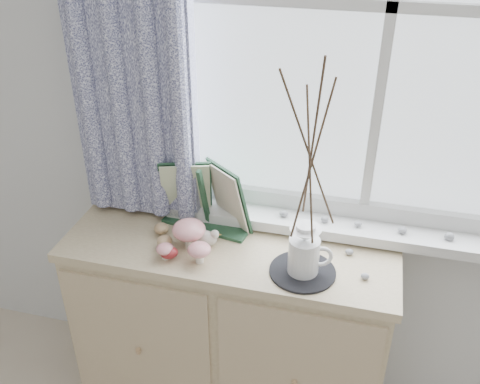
{
  "coord_description": "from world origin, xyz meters",
  "views": [
    {
      "loc": [
        0.27,
        0.26,
        1.99
      ],
      "look_at": [
        -0.1,
        1.7,
        1.1
      ],
      "focal_mm": 40.0,
      "sensor_mm": 36.0,
      "label": 1
    }
  ],
  "objects_px": {
    "botanical_book": "(203,199)",
    "twig_pitcher": "(312,153)",
    "sideboard": "(231,330)",
    "toadstool_cluster": "(189,237)"
  },
  "relations": [
    {
      "from": "toadstool_cluster",
      "to": "twig_pitcher",
      "type": "height_order",
      "value": "twig_pitcher"
    },
    {
      "from": "botanical_book",
      "to": "twig_pitcher",
      "type": "height_order",
      "value": "twig_pitcher"
    },
    {
      "from": "sideboard",
      "to": "toadstool_cluster",
      "type": "height_order",
      "value": "toadstool_cluster"
    },
    {
      "from": "sideboard",
      "to": "botanical_book",
      "type": "xyz_separation_m",
      "value": [
        -0.11,
        0.06,
        0.56
      ]
    },
    {
      "from": "toadstool_cluster",
      "to": "twig_pitcher",
      "type": "xyz_separation_m",
      "value": [
        0.4,
        -0.01,
        0.38
      ]
    },
    {
      "from": "sideboard",
      "to": "botanical_book",
      "type": "relative_size",
      "value": 3.08
    },
    {
      "from": "sideboard",
      "to": "toadstool_cluster",
      "type": "xyz_separation_m",
      "value": [
        -0.12,
        -0.08,
        0.49
      ]
    },
    {
      "from": "sideboard",
      "to": "botanical_book",
      "type": "distance_m",
      "value": 0.57
    },
    {
      "from": "sideboard",
      "to": "twig_pitcher",
      "type": "height_order",
      "value": "twig_pitcher"
    },
    {
      "from": "botanical_book",
      "to": "twig_pitcher",
      "type": "distance_m",
      "value": 0.52
    }
  ]
}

